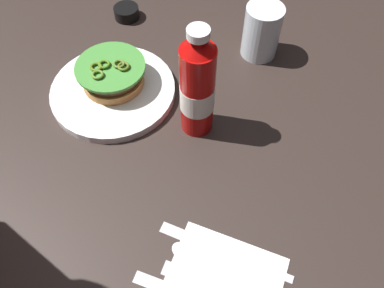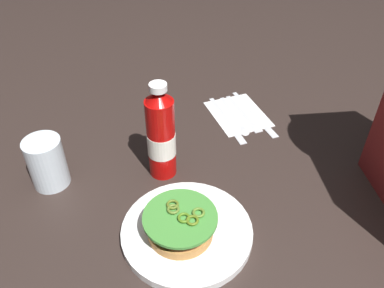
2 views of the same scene
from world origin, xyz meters
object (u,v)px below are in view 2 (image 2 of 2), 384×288
object	(u,v)px
napkin	(238,114)
spoon_utensil	(238,120)
ketchup_bottle	(161,136)
butter_knife	(256,115)
steak_knife	(229,121)
water_glass	(47,163)
dinner_plate	(187,232)
burger_sandwich	(180,224)
fork_utensil	(246,115)

from	to	relation	value
napkin	spoon_utensil	size ratio (longest dim) A/B	0.94
ketchup_bottle	butter_knife	xyz separation A→B (m)	(-0.18, 0.25, -0.09)
ketchup_bottle	spoon_utensil	world-z (taller)	ketchup_bottle
steak_knife	butter_knife	size ratio (longest dim) A/B	0.96
water_glass	butter_knife	size ratio (longest dim) A/B	0.51
dinner_plate	steak_knife	distance (m)	0.37
water_glass	burger_sandwich	bearing A→B (deg)	56.06
steak_knife	spoon_utensil	distance (m)	0.03
ketchup_bottle	napkin	bearing A→B (deg)	134.11
burger_sandwich	napkin	distance (m)	0.43
burger_sandwich	steak_knife	bearing A→B (deg)	156.67
fork_utensil	dinner_plate	bearing A→B (deg)	-27.33
ketchup_bottle	water_glass	distance (m)	0.24
napkin	fork_utensil	size ratio (longest dim) A/B	0.94
dinner_plate	fork_utensil	distance (m)	0.41
fork_utensil	butter_knife	xyz separation A→B (m)	(0.00, 0.03, 0.00)
ketchup_bottle	butter_knife	world-z (taller)	ketchup_bottle
dinner_plate	butter_knife	bearing A→B (deg)	149.17
napkin	spoon_utensil	bearing A→B (deg)	-12.65
water_glass	fork_utensil	world-z (taller)	water_glass
dinner_plate	napkin	bearing A→B (deg)	155.75
steak_knife	napkin	bearing A→B (deg)	138.76
burger_sandwich	butter_knife	distance (m)	0.44
spoon_utensil	dinner_plate	bearing A→B (deg)	-25.20
napkin	spoon_utensil	xyz separation A→B (m)	(0.03, -0.01, 0.00)
water_glass	fork_utensil	size ratio (longest dim) A/B	0.63
dinner_plate	fork_utensil	bearing A→B (deg)	152.67
burger_sandwich	dinner_plate	bearing A→B (deg)	122.19
napkin	ketchup_bottle	bearing A→B (deg)	-45.89
ketchup_bottle	dinner_plate	bearing A→B (deg)	11.54
dinner_plate	napkin	world-z (taller)	dinner_plate
burger_sandwich	fork_utensil	xyz separation A→B (m)	(-0.37, 0.20, -0.04)
napkin	spoon_utensil	world-z (taller)	spoon_utensil
burger_sandwich	water_glass	bearing A→B (deg)	-123.94
burger_sandwich	ketchup_bottle	size ratio (longest dim) A/B	0.60
dinner_plate	steak_knife	world-z (taller)	dinner_plate
dinner_plate	spoon_utensil	distance (m)	0.38
dinner_plate	butter_knife	distance (m)	0.42
fork_utensil	burger_sandwich	bearing A→B (deg)	-28.32
dinner_plate	spoon_utensil	world-z (taller)	dinner_plate
fork_utensil	ketchup_bottle	bearing A→B (deg)	-50.34
dinner_plate	burger_sandwich	world-z (taller)	burger_sandwich
burger_sandwich	water_glass	size ratio (longest dim) A/B	1.20
steak_knife	fork_utensil	xyz separation A→B (m)	(-0.02, 0.05, 0.00)
napkin	butter_knife	size ratio (longest dim) A/B	0.75
dinner_plate	fork_utensil	size ratio (longest dim) A/B	1.39
ketchup_bottle	spoon_utensil	size ratio (longest dim) A/B	1.26
napkin	butter_knife	xyz separation A→B (m)	(0.02, 0.05, 0.00)
fork_utensil	napkin	bearing A→B (deg)	-128.73
ketchup_bottle	fork_utensil	distance (m)	0.31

